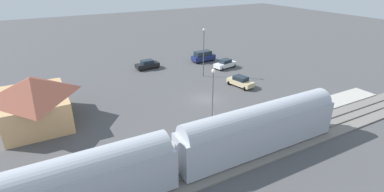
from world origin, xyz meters
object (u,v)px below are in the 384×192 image
pedestrian_on_platform (280,110)px  sedan_tan (240,81)px  station_building (34,100)px  light_pole_near_platform (213,91)px  light_pole_lot_center (204,47)px  sedan_black (147,64)px  suv_navy (203,56)px  pedestrian_waiting_far (213,133)px  sedan_white (225,64)px  passenger_train (175,153)px

pedestrian_on_platform → sedan_tan: pedestrian_on_platform is taller
station_building → pedestrian_on_platform: 30.33m
sedan_tan → light_pole_near_platform: 14.76m
light_pole_lot_center → sedan_black: bearing=39.2°
suv_navy → light_pole_near_platform: size_ratio=0.68×
light_pole_lot_center → pedestrian_waiting_far: bearing=151.6°
pedestrian_waiting_far → sedan_white: 27.09m
station_building → pedestrian_waiting_far: bearing=-131.4°
pedestrian_waiting_far → sedan_white: size_ratio=0.36×
sedan_tan → light_pole_near_platform: light_pole_near_platform is taller
pedestrian_on_platform → light_pole_near_platform: size_ratio=0.23×
sedan_white → light_pole_lot_center: (-1.97, 6.10, 4.41)m
passenger_train → light_pole_near_platform: light_pole_near_platform is taller
sedan_black → light_pole_near_platform: light_pole_near_platform is taller
station_building → suv_navy: size_ratio=2.18×
passenger_train → pedestrian_waiting_far: (3.52, -6.29, -1.58)m
station_building → sedan_black: station_building is taller
passenger_train → light_pole_lot_center: bearing=-36.2°
pedestrian_waiting_far → suv_navy: 31.23m
station_building → light_pole_near_platform: light_pole_near_platform is taller
pedestrian_waiting_far → light_pole_near_platform: light_pole_near_platform is taller
passenger_train → sedan_tan: size_ratio=7.97×
pedestrian_on_platform → light_pole_lot_center: 19.17m
passenger_train → pedestrian_on_platform: bearing=-75.9°
sedan_white → sedan_black: same height
station_building → suv_navy: 34.19m
pedestrian_waiting_far → sedan_tan: pedestrian_waiting_far is taller
light_pole_lot_center → pedestrian_on_platform: bearing=-180.0°
pedestrian_on_platform → suv_navy: suv_navy is taller
passenger_train → light_pole_lot_center: (22.95, -16.79, 2.43)m
passenger_train → sedan_white: passenger_train is taller
sedan_white → pedestrian_on_platform: bearing=163.6°
pedestrian_on_platform → light_pole_near_platform: 9.52m
sedan_tan → pedestrian_on_platform: bearing=166.9°
sedan_black → light_pole_lot_center: 12.25m
sedan_white → light_pole_near_platform: 23.59m
passenger_train → light_pole_lot_center: size_ratio=4.47×
light_pole_near_platform → passenger_train: bearing=129.4°
suv_navy → sedan_black: suv_navy is taller
sedan_black → sedan_tan: same height
suv_navy → light_pole_lot_center: light_pole_lot_center is taller
sedan_black → light_pole_near_platform: (-25.01, 1.30, 3.75)m
sedan_white → sedan_black: (6.89, 13.32, 0.00)m
station_building → sedan_tan: size_ratio=2.27×
station_building → pedestrian_waiting_far: station_building is taller
sedan_white → station_building: bearing=101.8°
sedan_black → sedan_tan: bearing=-148.5°
pedestrian_on_platform → suv_navy: 27.00m
pedestrian_waiting_far → light_pole_lot_center: bearing=-28.4°
pedestrian_on_platform → sedan_white: bearing=-16.4°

